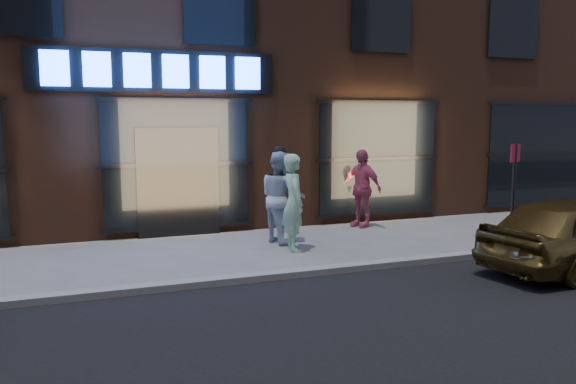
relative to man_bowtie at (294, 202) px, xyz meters
name	(u,v)px	position (x,y,z in m)	size (l,w,h in m)	color
ground	(220,285)	(-1.91, -1.77, -0.96)	(90.00, 90.00, 0.00)	slate
curb	(220,281)	(-1.91, -1.77, -0.90)	(60.00, 0.25, 0.12)	gray
storefront_building	(151,26)	(-1.91, 6.22, 4.19)	(30.20, 8.28, 10.30)	#54301E
man_bowtie	(294,202)	(0.00, 0.00, 0.00)	(0.70, 0.46, 1.92)	#ACE2C3
man_cap	(280,197)	(-0.01, 0.78, 0.01)	(0.94, 0.73, 1.94)	silver
passerby	(361,188)	(2.39, 1.72, -0.03)	(1.10, 0.46, 1.87)	#BD4E6C
gold_sedan	(576,232)	(4.10, -3.00, -0.31)	(1.54, 3.82, 1.30)	brown
sign_post	(514,187)	(3.90, -1.67, 0.33)	(0.33, 0.15, 2.14)	#262628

